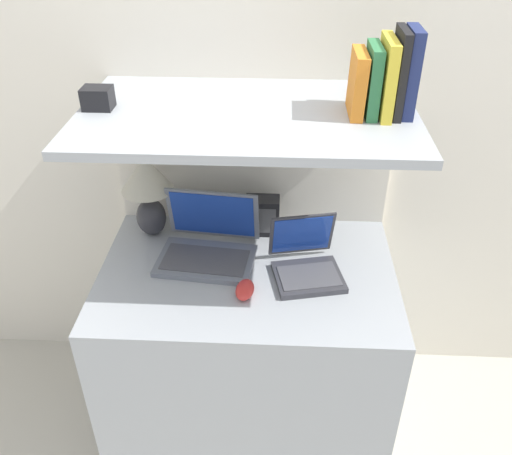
# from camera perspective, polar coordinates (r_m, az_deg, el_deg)

# --- Properties ---
(wall_back) EXTENTS (6.00, 0.05, 2.40)m
(wall_back) POSITION_cam_1_polar(r_m,az_deg,el_deg) (2.04, -0.29, 11.99)
(wall_back) COLOR silver
(wall_back) RESTS_ON ground_plane
(desk) EXTENTS (1.03, 0.69, 0.78)m
(desk) POSITION_cam_1_polar(r_m,az_deg,el_deg) (2.16, -0.83, -12.81)
(desk) COLOR #999EA3
(desk) RESTS_ON ground_plane
(back_riser) EXTENTS (1.03, 0.04, 1.31)m
(back_riser) POSITION_cam_1_polar(r_m,az_deg,el_deg) (2.26, -0.31, -1.40)
(back_riser) COLOR silver
(back_riser) RESTS_ON ground_plane
(shelf) EXTENTS (1.03, 0.62, 0.03)m
(shelf) POSITION_cam_1_polar(r_m,az_deg,el_deg) (1.69, -0.93, 11.69)
(shelf) COLOR #999EA3
(shelf) RESTS_ON back_riser
(table_lamp) EXTENTS (0.19, 0.19, 0.33)m
(table_lamp) POSITION_cam_1_polar(r_m,az_deg,el_deg) (2.02, -11.36, 4.36)
(table_lamp) COLOR #2D2D33
(table_lamp) RESTS_ON desk
(laptop_large) EXTENTS (0.37, 0.30, 0.23)m
(laptop_large) POSITION_cam_1_polar(r_m,az_deg,el_deg) (1.95, -5.06, -1.87)
(laptop_large) COLOR slate
(laptop_large) RESTS_ON desk
(laptop_small) EXTENTS (0.27, 0.28, 0.20)m
(laptop_small) POSITION_cam_1_polar(r_m,az_deg,el_deg) (1.87, 5.31, -3.72)
(laptop_small) COLOR #333338
(laptop_small) RESTS_ON desk
(computer_mouse) EXTENTS (0.07, 0.11, 0.04)m
(computer_mouse) POSITION_cam_1_polar(r_m,az_deg,el_deg) (1.79, -1.07, -6.56)
(computer_mouse) COLOR red
(computer_mouse) RESTS_ON desk
(router_box) EXTENTS (0.13, 0.08, 0.15)m
(router_box) POSITION_cam_1_polar(r_m,az_deg,el_deg) (2.06, 0.69, 1.28)
(router_box) COLOR black
(router_box) RESTS_ON desk
(book_navy) EXTENTS (0.03, 0.13, 0.25)m
(book_navy) POSITION_cam_1_polar(r_m,az_deg,el_deg) (1.68, 15.90, 15.39)
(book_navy) COLOR navy
(book_navy) RESTS_ON shelf
(book_black) EXTENTS (0.02, 0.15, 0.25)m
(book_black) POSITION_cam_1_polar(r_m,az_deg,el_deg) (1.67, 14.80, 15.44)
(book_black) COLOR black
(book_black) RESTS_ON shelf
(book_yellow) EXTENTS (0.03, 0.18, 0.22)m
(book_yellow) POSITION_cam_1_polar(r_m,az_deg,el_deg) (1.67, 13.58, 15.12)
(book_yellow) COLOR gold
(book_yellow) RESTS_ON shelf
(book_green) EXTENTS (0.03, 0.15, 0.20)m
(book_green) POSITION_cam_1_polar(r_m,az_deg,el_deg) (1.66, 12.16, 14.90)
(book_green) COLOR #2D7042
(book_green) RESTS_ON shelf
(book_orange) EXTENTS (0.04, 0.16, 0.18)m
(book_orange) POSITION_cam_1_polar(r_m,az_deg,el_deg) (1.66, 10.63, 14.69)
(book_orange) COLOR orange
(book_orange) RESTS_ON shelf
(shelf_gadget) EXTENTS (0.09, 0.07, 0.07)m
(shelf_gadget) POSITION_cam_1_polar(r_m,az_deg,el_deg) (1.76, -16.33, 12.95)
(shelf_gadget) COLOR black
(shelf_gadget) RESTS_ON shelf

